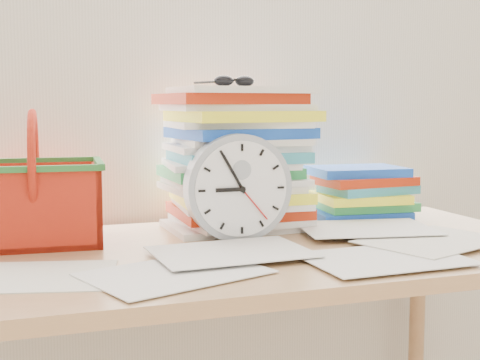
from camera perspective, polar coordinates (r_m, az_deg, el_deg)
name	(u,v)px	position (r m, az deg, el deg)	size (l,w,h in m)	color
curtain	(192,6)	(1.77, -4.16, 14.57)	(2.40, 0.01, 2.50)	white
desk	(240,281)	(1.44, -0.01, -8.63)	(1.40, 0.70, 0.75)	tan
paper_stack	(235,159)	(1.61, -0.47, 1.83)	(0.34, 0.28, 0.34)	white
clock	(238,188)	(1.46, -0.18, -0.66)	(0.24, 0.24, 0.05)	#9AA1A9
sunglasses	(234,81)	(1.56, -0.49, 8.45)	(0.12, 0.10, 0.03)	black
book_stack	(363,193)	(1.80, 10.42, -1.06)	(0.27, 0.20, 0.14)	white
basket	(34,179)	(1.50, -17.14, 0.11)	(0.28, 0.22, 0.28)	red
scattered_papers	(240,244)	(1.42, -0.01, -5.49)	(1.26, 0.42, 0.02)	white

